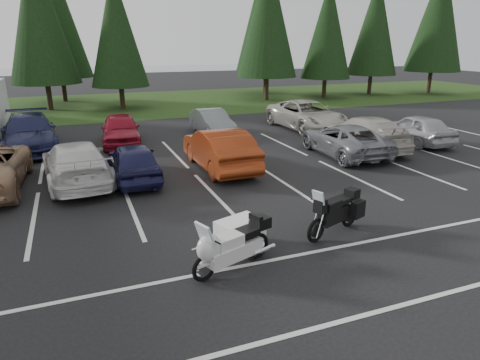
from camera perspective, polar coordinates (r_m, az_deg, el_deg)
name	(u,v)px	position (r m, az deg, el deg)	size (l,w,h in m)	color
ground	(211,209)	(12.86, -3.93, -3.94)	(120.00, 120.00, 0.00)	black
grass_strip	(119,104)	(35.90, -15.77, 9.68)	(80.00, 16.00, 0.01)	#1E3611
lake_water	(123,75)	(67.00, -15.28, 13.30)	(70.00, 50.00, 0.02)	slate
stall_markings	(193,189)	(14.66, -6.30, -1.19)	(32.00, 16.00, 0.01)	silver
conifer_4	(38,15)	(34.38, -25.32, 19.30)	(4.80, 4.80, 11.17)	#332316
conifer_5	(116,29)	(33.20, -16.16, 18.79)	(4.14, 4.14, 9.63)	#332316
conifer_6	(268,16)	(36.97, 3.73, 20.95)	(4.93, 4.93, 11.48)	#332316
conifer_7	(328,29)	(39.31, 11.62, 19.15)	(4.27, 4.27, 9.94)	#332316
conifer_8	(375,25)	(43.14, 17.57, 19.06)	(4.53, 4.53, 10.56)	#332316
conifer_9	(438,15)	(46.17, 24.93, 19.28)	(5.19, 5.19, 12.10)	#332316
conifer_back_b	(55,15)	(38.96, -23.47, 19.54)	(4.97, 4.97, 11.58)	#332316
conifer_back_c	(266,10)	(42.11, 3.51, 21.66)	(5.50, 5.50, 12.81)	#332316
car_near_3	(76,163)	(16.05, -21.01, 2.15)	(2.08, 5.11, 1.48)	silver
car_near_4	(133,162)	(15.82, -14.03, 2.40)	(1.62, 4.04, 1.38)	#1B1B44
car_near_5	(220,149)	(16.75, -2.75, 4.18)	(1.69, 4.86, 1.60)	maroon
car_near_6	(344,140)	(19.37, 13.72, 5.24)	(2.27, 4.93, 1.37)	slate
car_near_7	(364,133)	(20.72, 16.25, 6.07)	(2.14, 5.26, 1.53)	#B7B2A8
car_near_8	(417,129)	(22.79, 22.48, 6.33)	(1.69, 4.20, 1.43)	#ACABB0
car_far_1	(29,133)	(21.98, -26.28, 5.69)	(2.26, 5.55, 1.61)	#1B1F45
car_far_2	(121,129)	(21.61, -15.63, 6.53)	(1.76, 4.36, 1.49)	maroon
car_far_3	(212,122)	(23.14, -3.72, 7.69)	(1.41, 4.04, 1.33)	slate
car_far_4	(307,115)	(24.84, 8.89, 8.54)	(2.65, 5.75, 1.60)	#B8B4A9
touring_motorcycle	(233,241)	(9.37, -1.00, -8.20)	(2.39, 0.73, 1.32)	silver
cargo_trailer	(240,234)	(10.43, 0.00, -7.15)	(1.57, 0.88, 0.72)	white
adventure_motorcycle	(334,209)	(11.26, 12.44, -3.83)	(2.28, 0.79, 1.39)	black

